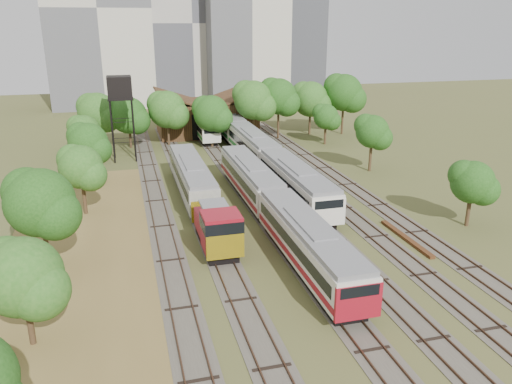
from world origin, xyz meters
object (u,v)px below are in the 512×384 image
object	(u,v)px
railcar_red_set	(274,206)
shunter_locomotive	(218,230)
railcar_green_set	(253,146)
water_tower	(120,90)

from	to	relation	value
railcar_red_set	shunter_locomotive	bearing A→B (deg)	-147.15
railcar_red_set	shunter_locomotive	world-z (taller)	shunter_locomotive
railcar_red_set	shunter_locomotive	size ratio (longest dim) A/B	4.27
railcar_red_set	railcar_green_set	bearing A→B (deg)	80.06
railcar_red_set	water_tower	distance (m)	31.97
water_tower	railcar_green_set	bearing A→B (deg)	-18.07
shunter_locomotive	water_tower	bearing A→B (deg)	101.91
shunter_locomotive	water_tower	world-z (taller)	water_tower
railcar_red_set	shunter_locomotive	xyz separation A→B (m)	(-6.00, -3.87, -0.08)
railcar_red_set	water_tower	xyz separation A→B (m)	(-12.79, 28.31, 7.56)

